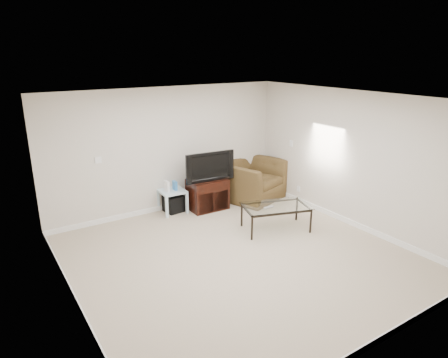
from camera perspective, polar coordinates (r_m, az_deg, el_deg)
floor at (r=6.51m, az=2.11°, el=-11.04°), size 5.00×5.00×0.00m
ceiling at (r=5.74m, az=2.39°, el=11.38°), size 5.00×5.00×0.00m
wall_back at (r=8.10m, az=-8.02°, el=4.12°), size 5.00×0.02×2.50m
wall_left at (r=5.08m, az=-21.56°, el=-5.33°), size 0.02×5.00×2.50m
wall_right at (r=7.68m, az=17.70°, el=2.68°), size 0.02×5.00×2.50m
plate_back at (r=7.63m, az=-17.53°, el=2.60°), size 0.12×0.02×0.12m
plate_right_switch at (r=8.73m, az=9.59°, el=5.03°), size 0.02×0.09×0.13m
plate_right_outlet at (r=8.78m, az=10.58°, el=-1.40°), size 0.02×0.08×0.12m
tv_stand at (r=8.28m, az=-2.37°, el=-2.15°), size 0.78×0.56×0.64m
dvd_player at (r=8.17m, az=-2.24°, el=-0.84°), size 0.43×0.31×0.06m
television at (r=8.06m, az=-2.32°, el=1.93°), size 0.98×0.28×0.60m
side_table at (r=8.19m, az=-7.38°, el=-3.14°), size 0.51×0.51×0.47m
subwoofer at (r=8.24m, az=-7.23°, el=-3.51°), size 0.38×0.38×0.35m
game_console at (r=8.01m, az=-8.18°, el=-1.04°), size 0.06×0.16×0.22m
game_case at (r=8.09m, az=-7.03°, el=-0.93°), size 0.05×0.14×0.19m
recliner at (r=8.81m, az=4.08°, el=0.76°), size 1.50×1.21×1.14m
coffee_table at (r=7.40m, az=7.39°, el=-5.49°), size 1.35×1.02×0.47m
remote at (r=7.19m, az=6.43°, el=-4.02°), size 0.19×0.06×0.02m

